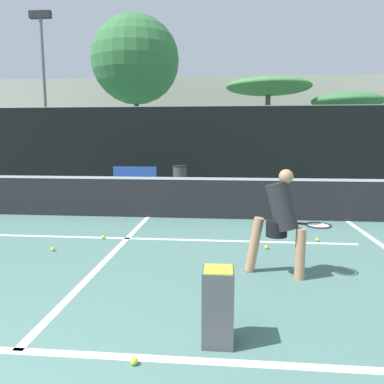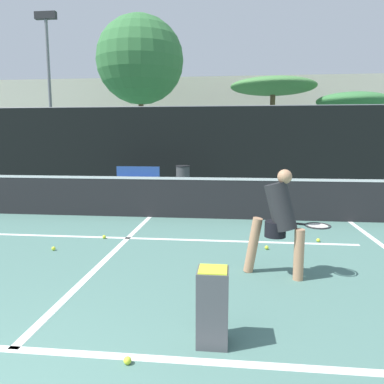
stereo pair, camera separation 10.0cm
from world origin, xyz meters
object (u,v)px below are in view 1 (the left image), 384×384
object	(u,v)px
player_practicing	(281,219)
trash_bin	(180,179)
courtside_bench	(134,179)
parked_car	(252,165)
ball_hopper	(218,305)

from	to	relation	value
player_practicing	trash_bin	world-z (taller)	player_practicing
courtside_bench	parked_car	xyz separation A→B (m)	(4.22, 4.87, 0.11)
ball_hopper	courtside_bench	size ratio (longest dim) A/B	0.48
courtside_bench	trash_bin	size ratio (longest dim) A/B	1.63
ball_hopper	trash_bin	size ratio (longest dim) A/B	0.78
ball_hopper	player_practicing	bearing A→B (deg)	65.93
ball_hopper	trash_bin	xyz separation A→B (m)	(-1.49, 9.16, 0.09)
player_practicing	ball_hopper	world-z (taller)	player_practicing
player_practicing	trash_bin	size ratio (longest dim) A/B	1.60
ball_hopper	trash_bin	bearing A→B (deg)	99.26
trash_bin	parked_car	xyz separation A→B (m)	(2.69, 4.79, 0.12)
trash_bin	parked_car	world-z (taller)	parked_car
ball_hopper	parked_car	size ratio (longest dim) A/B	0.18
courtside_bench	player_practicing	bearing A→B (deg)	-63.26
player_practicing	ball_hopper	bearing A→B (deg)	-94.36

